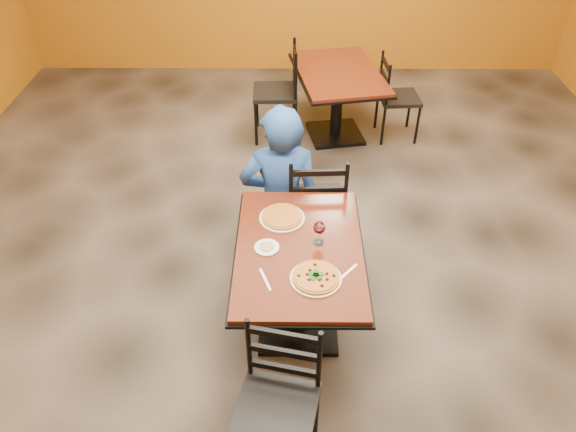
{
  "coord_description": "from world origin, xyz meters",
  "views": [
    {
      "loc": [
        -0.05,
        -3.03,
        3.04
      ],
      "look_at": [
        -0.07,
        -0.3,
        0.85
      ],
      "focal_mm": 33.52,
      "sensor_mm": 36.0,
      "label": 1
    }
  ],
  "objects_px": {
    "plate_far": "(282,218)",
    "pizza_main": "(316,277)",
    "table_second": "(338,89)",
    "diner": "(281,182)",
    "pizza_far": "(282,216)",
    "chair_main_near": "(276,411)",
    "chair_second_right": "(399,98)",
    "side_plate": "(267,248)",
    "chair_main_far": "(315,202)",
    "plate_main": "(316,279)",
    "chair_second_left": "(275,93)",
    "wine_glass": "(319,232)",
    "table_main": "(299,270)"
  },
  "relations": [
    {
      "from": "plate_far",
      "to": "wine_glass",
      "type": "relative_size",
      "value": 1.72
    },
    {
      "from": "chair_main_far",
      "to": "pizza_far",
      "type": "bearing_deg",
      "value": 61.77
    },
    {
      "from": "chair_main_near",
      "to": "chair_second_right",
      "type": "relative_size",
      "value": 1.03
    },
    {
      "from": "side_plate",
      "to": "plate_main",
      "type": "bearing_deg",
      "value": -42.18
    },
    {
      "from": "chair_main_far",
      "to": "chair_second_right",
      "type": "distance_m",
      "value": 2.11
    },
    {
      "from": "chair_second_left",
      "to": "wine_glass",
      "type": "distance_m",
      "value": 2.69
    },
    {
      "from": "table_second",
      "to": "plate_far",
      "type": "distance_m",
      "value": 2.48
    },
    {
      "from": "plate_main",
      "to": "plate_far",
      "type": "xyz_separation_m",
      "value": [
        -0.21,
        0.57,
        0.0
      ]
    },
    {
      "from": "pizza_main",
      "to": "chair_main_near",
      "type": "bearing_deg",
      "value": -107.9
    },
    {
      "from": "table_second",
      "to": "chair_main_far",
      "type": "distance_m",
      "value": 1.91
    },
    {
      "from": "pizza_far",
      "to": "wine_glass",
      "type": "distance_m",
      "value": 0.35
    },
    {
      "from": "table_second",
      "to": "side_plate",
      "type": "bearing_deg",
      "value": -103.22
    },
    {
      "from": "chair_second_left",
      "to": "side_plate",
      "type": "relative_size",
      "value": 6.36
    },
    {
      "from": "plate_far",
      "to": "pizza_main",
      "type": "bearing_deg",
      "value": -69.79
    },
    {
      "from": "pizza_far",
      "to": "diner",
      "type": "bearing_deg",
      "value": 92.0
    },
    {
      "from": "side_plate",
      "to": "wine_glass",
      "type": "height_order",
      "value": "wine_glass"
    },
    {
      "from": "plate_far",
      "to": "pizza_far",
      "type": "relative_size",
      "value": 1.11
    },
    {
      "from": "chair_second_left",
      "to": "chair_second_right",
      "type": "bearing_deg",
      "value": 88.2
    },
    {
      "from": "chair_second_right",
      "to": "diner",
      "type": "relative_size",
      "value": 0.69
    },
    {
      "from": "chair_main_far",
      "to": "side_plate",
      "type": "relative_size",
      "value": 6.11
    },
    {
      "from": "chair_second_left",
      "to": "pizza_main",
      "type": "distance_m",
      "value": 3.01
    },
    {
      "from": "plate_far",
      "to": "table_main",
      "type": "bearing_deg",
      "value": -68.76
    },
    {
      "from": "chair_main_near",
      "to": "chair_second_left",
      "type": "distance_m",
      "value": 3.67
    },
    {
      "from": "diner",
      "to": "side_plate",
      "type": "relative_size",
      "value": 8.15
    },
    {
      "from": "chair_second_right",
      "to": "plate_main",
      "type": "bearing_deg",
      "value": 157.59
    },
    {
      "from": "diner",
      "to": "pizza_far",
      "type": "distance_m",
      "value": 0.58
    },
    {
      "from": "plate_main",
      "to": "plate_far",
      "type": "distance_m",
      "value": 0.61
    },
    {
      "from": "pizza_far",
      "to": "table_second",
      "type": "bearing_deg",
      "value": 77.27
    },
    {
      "from": "pizza_far",
      "to": "side_plate",
      "type": "distance_m",
      "value": 0.31
    },
    {
      "from": "table_second",
      "to": "plate_main",
      "type": "bearing_deg",
      "value": -96.39
    },
    {
      "from": "table_second",
      "to": "chair_main_near",
      "type": "relative_size",
      "value": 1.48
    },
    {
      "from": "chair_main_near",
      "to": "diner",
      "type": "height_order",
      "value": "diner"
    },
    {
      "from": "plate_far",
      "to": "wine_glass",
      "type": "distance_m",
      "value": 0.35
    },
    {
      "from": "plate_main",
      "to": "pizza_main",
      "type": "relative_size",
      "value": 1.09
    },
    {
      "from": "diner",
      "to": "pizza_main",
      "type": "relative_size",
      "value": 4.59
    },
    {
      "from": "pizza_main",
      "to": "plate_far",
      "type": "distance_m",
      "value": 0.61
    },
    {
      "from": "chair_main_near",
      "to": "chair_second_right",
      "type": "distance_m",
      "value": 3.87
    },
    {
      "from": "pizza_main",
      "to": "plate_far",
      "type": "relative_size",
      "value": 0.92
    },
    {
      "from": "table_main",
      "to": "pizza_main",
      "type": "height_order",
      "value": "pizza_main"
    },
    {
      "from": "pizza_main",
      "to": "plate_far",
      "type": "xyz_separation_m",
      "value": [
        -0.21,
        0.57,
        -0.02
      ]
    },
    {
      "from": "chair_main_far",
      "to": "plate_far",
      "type": "bearing_deg",
      "value": 61.77
    },
    {
      "from": "pizza_main",
      "to": "table_second",
      "type": "bearing_deg",
      "value": 83.61
    },
    {
      "from": "chair_second_right",
      "to": "pizza_main",
      "type": "bearing_deg",
      "value": 157.59
    },
    {
      "from": "plate_main",
      "to": "table_main",
      "type": "bearing_deg",
      "value": 109.09
    },
    {
      "from": "table_second",
      "to": "table_main",
      "type": "bearing_deg",
      "value": -99.02
    },
    {
      "from": "table_main",
      "to": "pizza_far",
      "type": "height_order",
      "value": "pizza_far"
    },
    {
      "from": "chair_second_right",
      "to": "side_plate",
      "type": "height_order",
      "value": "chair_second_right"
    },
    {
      "from": "chair_main_near",
      "to": "side_plate",
      "type": "distance_m",
      "value": 1.01
    },
    {
      "from": "diner",
      "to": "wine_glass",
      "type": "xyz_separation_m",
      "value": [
        0.26,
        -0.81,
        0.19
      ]
    },
    {
      "from": "diner",
      "to": "chair_second_right",
      "type": "bearing_deg",
      "value": -127.3
    }
  ]
}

